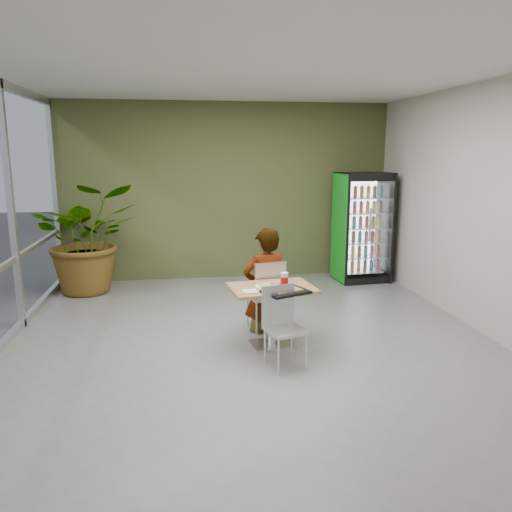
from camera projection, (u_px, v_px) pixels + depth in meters
The scene contains 12 objects.
ground at pixel (255, 347), 6.05m from camera, with size 7.00×7.00×0.00m, color slate.
room_envelope at pixel (254, 216), 5.72m from camera, with size 6.00×7.00×3.20m, color beige, non-canonical shape.
dining_table at pixel (272, 304), 5.96m from camera, with size 1.05×0.80×0.75m.
chair_far at pixel (268, 290), 6.46m from camera, with size 0.49×0.50×0.95m.
chair_near at pixel (282, 319), 5.46m from camera, with size 0.48×0.49×0.88m.
seated_woman at pixel (266, 291), 6.51m from camera, with size 0.62×0.40×1.67m, color black.
pizza_plate at pixel (265, 286), 5.89m from camera, with size 0.36×0.31×0.03m.
soda_cup at pixel (284, 280), 5.91m from camera, with size 0.09×0.09×0.17m.
napkin_stack at pixel (250, 292), 5.66m from camera, with size 0.16×0.16×0.02m, color white.
cafeteria_tray at pixel (286, 292), 5.64m from camera, with size 0.49×0.35×0.03m, color black.
beverage_fridge at pixel (362, 227), 9.00m from camera, with size 0.95×0.76×1.96m.
potted_plant at pixel (88, 238), 8.28m from camera, with size 1.65×1.42×1.83m, color #255E29.
Camera 1 is at (-0.83, -5.63, 2.31)m, focal length 35.00 mm.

